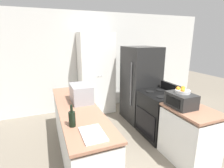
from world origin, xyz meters
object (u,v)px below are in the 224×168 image
fruit_bowl (182,91)px  toaster_oven (181,100)px  microwave (81,93)px  wine_bottle (72,118)px  refrigerator (140,84)px  stove (159,114)px  pantry_cabinet (96,74)px

fruit_bowl → toaster_oven: bearing=-142.4°
microwave → fruit_bowl: size_ratio=2.13×
wine_bottle → refrigerator: bearing=38.8°
wine_bottle → fruit_bowl: bearing=0.0°
refrigerator → fruit_bowl: 1.50m
microwave → fruit_bowl: fruit_bowl is taller
refrigerator → wine_bottle: refrigerator is taller
wine_bottle → fruit_bowl: size_ratio=1.24×
microwave → wine_bottle: (-0.29, -0.81, -0.04)m
toaster_oven → stove: bearing=78.7°
refrigerator → toaster_oven: bearing=-96.1°
pantry_cabinet → fruit_bowl: 2.41m
pantry_cabinet → stove: pantry_cabinet is taller
refrigerator → fruit_bowl: bearing=-95.5°
pantry_cabinet → microwave: size_ratio=4.36×
refrigerator → microwave: refrigerator is taller
toaster_oven → wine_bottle: bearing=179.6°
stove → toaster_oven: toaster_oven is taller
wine_bottle → toaster_oven: wine_bottle is taller
refrigerator → microwave: (-1.54, -0.66, 0.17)m
stove → fruit_bowl: (-0.12, -0.66, 0.70)m
stove → pantry_cabinet: bearing=115.6°
refrigerator → wine_bottle: 2.35m
pantry_cabinet → wine_bottle: pantry_cabinet is taller
refrigerator → pantry_cabinet: bearing=134.2°
pantry_cabinet → fruit_bowl: bearing=-73.7°
fruit_bowl → pantry_cabinet: bearing=106.3°
stove → fruit_bowl: 0.97m
microwave → pantry_cabinet: bearing=64.3°
stove → refrigerator: size_ratio=0.60×
toaster_oven → fruit_bowl: size_ratio=1.89×
fruit_bowl → stove: bearing=79.9°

